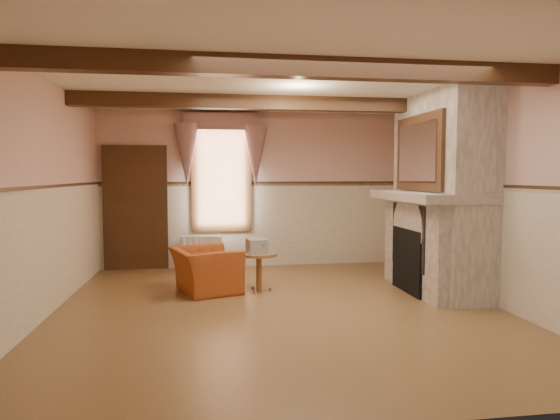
{
  "coord_description": "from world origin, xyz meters",
  "views": [
    {
      "loc": [
        -0.89,
        -6.04,
        1.66
      ],
      "look_at": [
        0.14,
        0.8,
        1.17
      ],
      "focal_mm": 32.0,
      "sensor_mm": 36.0,
      "label": 1
    }
  ],
  "objects": [
    {
      "name": "door",
      "position": [
        -2.1,
        2.94,
        1.05
      ],
      "size": [
        1.1,
        0.1,
        2.1
      ],
      "primitive_type": "cube",
      "color": "black",
      "rests_on": "floor"
    },
    {
      "name": "wainscot",
      "position": [
        0.0,
        0.0,
        0.75
      ],
      "size": [
        5.5,
        6.0,
        1.5
      ],
      "primitive_type": null,
      "color": "beige",
      "rests_on": "floor"
    },
    {
      "name": "mantel_clock",
      "position": [
        2.24,
        1.4,
        1.52
      ],
      "size": [
        0.14,
        0.24,
        0.2
      ],
      "primitive_type": "cube",
      "color": "black",
      "rests_on": "mantel"
    },
    {
      "name": "ceiling_beam_back",
      "position": [
        0.0,
        1.2,
        2.7
      ],
      "size": [
        5.5,
        0.18,
        0.2
      ],
      "primitive_type": "cube",
      "color": "black",
      "rests_on": "ceiling"
    },
    {
      "name": "fireplace",
      "position": [
        2.42,
        0.6,
        1.4
      ],
      "size": [
        0.85,
        2.0,
        2.8
      ],
      "primitive_type": "cube",
      "color": "gray",
      "rests_on": "floor"
    },
    {
      "name": "window_drapes",
      "position": [
        -0.6,
        2.88,
        2.25
      ],
      "size": [
        1.3,
        0.14,
        1.4
      ],
      "primitive_type": "cube",
      "color": "gray",
      "rests_on": "wall_back"
    },
    {
      "name": "jar_yellow",
      "position": [
        2.24,
        0.03,
        1.48
      ],
      "size": [
        0.06,
        0.06,
        0.12
      ],
      "primitive_type": "cylinder",
      "color": "yellow",
      "rests_on": "mantel"
    },
    {
      "name": "overmantel_mirror",
      "position": [
        2.06,
        0.6,
        1.97
      ],
      "size": [
        0.06,
        1.44,
        1.04
      ],
      "primitive_type": "cube",
      "color": "silver",
      "rests_on": "fireplace"
    },
    {
      "name": "wall_right",
      "position": [
        2.75,
        0.0,
        1.4
      ],
      "size": [
        0.02,
        6.0,
        2.8
      ],
      "primitive_type": "cube",
      "color": "#CD9D8E",
      "rests_on": "floor"
    },
    {
      "name": "wall_left",
      "position": [
        -2.75,
        0.0,
        1.4
      ],
      "size": [
        0.02,
        6.0,
        2.8
      ],
      "primitive_type": "cube",
      "color": "#CD9D8E",
      "rests_on": "floor"
    },
    {
      "name": "firebox",
      "position": [
        2.0,
        0.6,
        0.45
      ],
      "size": [
        0.2,
        0.95,
        0.9
      ],
      "primitive_type": "cube",
      "color": "black",
      "rests_on": "floor"
    },
    {
      "name": "book_stack",
      "position": [
        -0.17,
        0.99,
        0.65
      ],
      "size": [
        0.3,
        0.35,
        0.2
      ],
      "primitive_type": "cube",
      "rotation": [
        0.0,
        0.0,
        0.14
      ],
      "color": "#B7AD8C",
      "rests_on": "side_table"
    },
    {
      "name": "bowl",
      "position": [
        2.24,
        0.61,
        1.46
      ],
      "size": [
        0.34,
        0.34,
        0.08
      ],
      "primitive_type": "imported",
      "color": "brown",
      "rests_on": "mantel"
    },
    {
      "name": "side_table",
      "position": [
        -0.14,
        0.95,
        0.28
      ],
      "size": [
        0.53,
        0.53,
        0.55
      ],
      "primitive_type": "cylinder",
      "rotation": [
        0.0,
        0.0,
        -0.02
      ],
      "color": "brown",
      "rests_on": "floor"
    },
    {
      "name": "ceiling",
      "position": [
        0.0,
        0.0,
        2.8
      ],
      "size": [
        5.5,
        6.0,
        0.01
      ],
      "primitive_type": "cube",
      "color": "silver",
      "rests_on": "wall_back"
    },
    {
      "name": "radiator",
      "position": [
        -0.97,
        2.7,
        0.3
      ],
      "size": [
        0.72,
        0.27,
        0.6
      ],
      "primitive_type": "cube",
      "rotation": [
        0.0,
        0.0,
        -0.12
      ],
      "color": "silver",
      "rests_on": "floor"
    },
    {
      "name": "ceiling_beam_front",
      "position": [
        0.0,
        -1.2,
        2.7
      ],
      "size": [
        5.5,
        0.18,
        0.2
      ],
      "primitive_type": "cube",
      "color": "black",
      "rests_on": "ceiling"
    },
    {
      "name": "window",
      "position": [
        -0.6,
        2.97,
        1.65
      ],
      "size": [
        1.06,
        0.08,
        2.02
      ],
      "primitive_type": "cube",
      "color": "white",
      "rests_on": "wall_back"
    },
    {
      "name": "mantel",
      "position": [
        2.24,
        0.6,
        1.36
      ],
      "size": [
        1.05,
        2.05,
        0.12
      ],
      "primitive_type": "cube",
      "color": "gray",
      "rests_on": "fireplace"
    },
    {
      "name": "floor",
      "position": [
        0.0,
        0.0,
        0.0
      ],
      "size": [
        5.5,
        6.0,
        0.01
      ],
      "primitive_type": "cube",
      "color": "brown",
      "rests_on": "ground"
    },
    {
      "name": "wall_front",
      "position": [
        0.0,
        -3.0,
        1.4
      ],
      "size": [
        5.5,
        0.02,
        2.8
      ],
      "primitive_type": "cube",
      "color": "#CD9D8E",
      "rests_on": "floor"
    },
    {
      "name": "candle_red",
      "position": [
        2.24,
        0.21,
        1.5
      ],
      "size": [
        0.06,
        0.06,
        0.16
      ],
      "primitive_type": "cylinder",
      "color": "#A11315",
      "rests_on": "mantel"
    },
    {
      "name": "wall_back",
      "position": [
        0.0,
        3.0,
        1.4
      ],
      "size": [
        5.5,
        0.02,
        2.8
      ],
      "primitive_type": "cube",
      "color": "#CD9D8E",
      "rests_on": "floor"
    },
    {
      "name": "armchair",
      "position": [
        -0.9,
        1.03,
        0.31
      ],
      "size": [
        1.1,
        1.18,
        0.62
      ],
      "primitive_type": "imported",
      "rotation": [
        0.0,
        0.0,
        1.89
      ],
      "color": "#994219",
      "rests_on": "floor"
    },
    {
      "name": "chair_rail",
      "position": [
        0.0,
        0.0,
        1.5
      ],
      "size": [
        5.5,
        6.0,
        0.08
      ],
      "primitive_type": null,
      "color": "black",
      "rests_on": "wainscot"
    },
    {
      "name": "oil_lamp",
      "position": [
        2.24,
        0.92,
        1.56
      ],
      "size": [
        0.11,
        0.11,
        0.28
      ],
      "primitive_type": "cylinder",
      "color": "gold",
      "rests_on": "mantel"
    }
  ]
}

